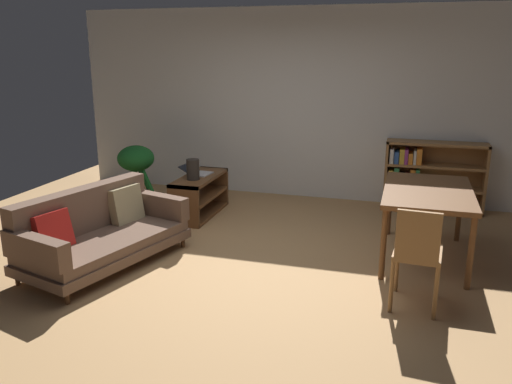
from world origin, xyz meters
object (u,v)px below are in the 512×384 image
Objects in this scene: desk_speaker at (193,169)px; bookshelf at (426,175)px; media_console at (200,195)px; fabric_couch at (99,231)px; dining_table at (428,196)px; potted_floor_plant at (136,164)px; open_laptop at (197,172)px; dining_chair_near at (417,252)px.

desk_speaker is 3.14m from bookshelf.
media_console is at bearing 89.30° from desk_speaker.
fabric_couch is 1.44× the size of bookshelf.
potted_floor_plant is at bearing 166.47° from dining_table.
potted_floor_plant is (-0.96, 0.11, 0.02)m from open_laptop.
media_console is 3.32m from dining_chair_near.
bookshelf is at bearing 42.07° from fabric_couch.
potted_floor_plant is 3.96m from dining_table.
desk_speaker is 0.29× the size of dining_chair_near.
fabric_couch is 4.50× the size of open_laptop.
dining_table is at bearing -13.53° from potted_floor_plant.
dining_table is 1.18m from dining_chair_near.
bookshelf is (2.91, 1.03, -0.09)m from open_laptop.
media_console is 0.44m from desk_speaker.
potted_floor_plant reaches higher than fabric_couch.
open_laptop is 1.60× the size of desk_speaker.
open_laptop is at bearing 102.86° from desk_speaker.
dining_chair_near is 3.02m from bookshelf.
media_console is 0.31m from open_laptop.
media_console is 0.84× the size of bookshelf.
open_laptop is at bearing -160.60° from bookshelf.
potted_floor_plant reaches higher than desk_speaker.
dining_table is (3.85, -0.93, 0.10)m from potted_floor_plant.
potted_floor_plant is (-1.03, 0.21, 0.31)m from media_console.
dining_chair_near reaches higher than open_laptop.
dining_table is at bearing 85.53° from dining_chair_near.
dining_chair_near reaches higher than media_console.
dining_table is (2.82, -0.72, 0.41)m from media_console.
dining_chair_near is (-0.09, -1.17, -0.16)m from dining_table.
desk_speaker reaches higher than fabric_couch.
media_console is 2.62× the size of open_laptop.
desk_speaker is 2.87m from dining_table.
desk_speaker is (0.07, -0.29, 0.10)m from open_laptop.
open_laptop is (-0.07, 0.10, 0.29)m from media_console.
media_console is at bearing -11.36° from potted_floor_plant.
fabric_couch is at bearing -103.11° from desk_speaker.
bookshelf reaches higher than media_console.
dining_chair_near is (2.73, -1.70, -0.14)m from desk_speaker.
fabric_couch is at bearing 177.95° from dining_chair_near.
dining_chair_near is (2.79, -1.99, -0.03)m from open_laptop.
dining_table is at bearing -14.31° from media_console.
desk_speaker is 3.21m from dining_chair_near.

